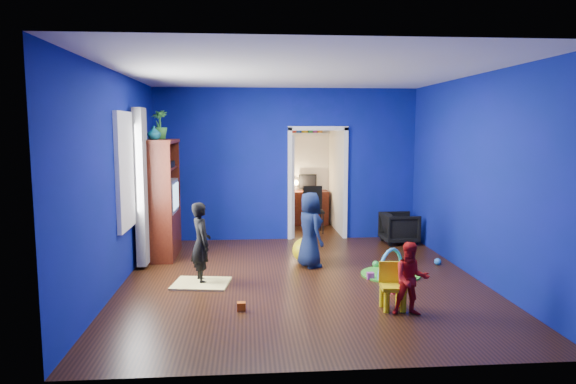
{
  "coord_description": "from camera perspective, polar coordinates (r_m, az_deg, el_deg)",
  "views": [
    {
      "loc": [
        -0.76,
        -7.03,
        2.15
      ],
      "look_at": [
        -0.16,
        0.4,
        1.21
      ],
      "focal_mm": 32.0,
      "sensor_mm": 36.0,
      "label": 1
    }
  ],
  "objects": [
    {
      "name": "desk_lamp",
      "position": [
        11.47,
        0.84,
        1.04
      ],
      "size": [
        0.14,
        0.14,
        0.14
      ],
      "primitive_type": "sphere",
      "color": "#FFD88C",
      "rests_on": "study_desk"
    },
    {
      "name": "kid_chair",
      "position": [
        6.31,
        11.59,
        -10.5
      ],
      "size": [
        0.3,
        0.3,
        0.5
      ],
      "primitive_type": "cube",
      "rotation": [
        0.0,
        0.0,
        -0.09
      ],
      "color": "yellow",
      "rests_on": "floor"
    },
    {
      "name": "play_mat",
      "position": [
        7.77,
        11.31,
        -8.96
      ],
      "size": [
        0.86,
        0.86,
        0.02
      ],
      "primitive_type": "cylinder",
      "color": "#449321",
      "rests_on": "floor"
    },
    {
      "name": "doorway",
      "position": [
        9.94,
        3.3,
        0.78
      ],
      "size": [
        1.16,
        0.1,
        2.1
      ],
      "primitive_type": "cube",
      "color": "white",
      "rests_on": "floor"
    },
    {
      "name": "wall_right",
      "position": [
        7.78,
        20.2,
        1.56
      ],
      "size": [
        0.02,
        5.5,
        2.9
      ],
      "primitive_type": "cube",
      "color": "navy",
      "rests_on": "floor"
    },
    {
      "name": "ceiling",
      "position": [
        7.12,
        1.61,
        13.21
      ],
      "size": [
        5.0,
        5.5,
        0.01
      ],
      "primitive_type": "cube",
      "color": "white",
      "rests_on": "wall_back"
    },
    {
      "name": "alcove",
      "position": [
        10.78,
        2.67,
        2.35
      ],
      "size": [
        1.0,
        1.75,
        2.5
      ],
      "primitive_type": null,
      "color": "silver",
      "rests_on": "floor"
    },
    {
      "name": "toy_1",
      "position": [
        8.5,
        16.31,
        -7.41
      ],
      "size": [
        0.11,
        0.11,
        0.11
      ],
      "primitive_type": "sphere",
      "color": "blue",
      "rests_on": "floor"
    },
    {
      "name": "yellow_blanket",
      "position": [
        7.28,
        -9.61,
        -9.99
      ],
      "size": [
        0.83,
        0.7,
        0.03
      ],
      "primitive_type": "cube",
      "rotation": [
        0.0,
        0.0,
        -0.14
      ],
      "color": "#F2E07A",
      "rests_on": "floor"
    },
    {
      "name": "toy_4",
      "position": [
        7.5,
        9.14,
        -9.19
      ],
      "size": [
        0.1,
        0.08,
        0.1
      ],
      "primitive_type": "cube",
      "color": "#BC469B",
      "rests_on": "floor"
    },
    {
      "name": "wall_left",
      "position": [
        7.28,
        -18.4,
        1.27
      ],
      "size": [
        0.02,
        5.5,
        2.9
      ],
      "primitive_type": "cube",
      "color": "navy",
      "rests_on": "floor"
    },
    {
      "name": "toy_2",
      "position": [
        6.23,
        -5.2,
        -12.55
      ],
      "size": [
        0.1,
        0.08,
        0.1
      ],
      "primitive_type": "cube",
      "color": "#E1570B",
      "rests_on": "floor"
    },
    {
      "name": "curtain",
      "position": [
        8.15,
        -15.96,
        0.53
      ],
      "size": [
        0.14,
        0.42,
        2.4
      ],
      "primitive_type": "cube",
      "color": "slate",
      "rests_on": "floor"
    },
    {
      "name": "floor",
      "position": [
        7.39,
        1.53,
        -9.75
      ],
      "size": [
        5.0,
        5.5,
        0.01
      ],
      "primitive_type": "cube",
      "color": "black",
      "rests_on": "ground"
    },
    {
      "name": "desk_monitor",
      "position": [
        11.56,
        2.19,
        1.18
      ],
      "size": [
        0.4,
        0.05,
        0.32
      ],
      "primitive_type": "cube",
      "color": "black",
      "rests_on": "study_desk"
    },
    {
      "name": "toy_arch",
      "position": [
        7.77,
        11.31,
        -8.9
      ],
      "size": [
        0.56,
        0.6,
        0.77
      ],
      "primitive_type": "torus",
      "rotation": [
        1.57,
        0.0,
        0.83
      ],
      "color": "#3F8CD8",
      "rests_on": "floor"
    },
    {
      "name": "crt_tv",
      "position": [
        8.78,
        -13.86,
        -0.45
      ],
      "size": [
        0.46,
        0.7,
        0.54
      ],
      "primitive_type": "cube",
      "color": "silver",
      "rests_on": "tv_armoire"
    },
    {
      "name": "study_desk",
      "position": [
        11.51,
        2.25,
        -1.73
      ],
      "size": [
        0.88,
        0.44,
        0.75
      ],
      "primitive_type": "cube",
      "color": "#3D140A",
      "rests_on": "floor"
    },
    {
      "name": "window_left",
      "position": [
        7.61,
        -17.7,
        2.29
      ],
      "size": [
        0.03,
        0.95,
        1.55
      ],
      "primitive_type": "cube",
      "color": "white",
      "rests_on": "wall_left"
    },
    {
      "name": "book_shelf",
      "position": [
        11.49,
        2.22,
        6.49
      ],
      "size": [
        0.88,
        0.24,
        0.04
      ],
      "primitive_type": "cube",
      "color": "white",
      "rests_on": "study_desk"
    },
    {
      "name": "tv_armoire",
      "position": [
        8.79,
        -14.11,
        -0.71
      ],
      "size": [
        0.58,
        1.14,
        1.96
      ],
      "primitive_type": "cube",
      "color": "#3B1909",
      "rests_on": "floor"
    },
    {
      "name": "toy_3",
      "position": [
        8.13,
        9.72,
        -7.88
      ],
      "size": [
        0.11,
        0.11,
        0.11
      ],
      "primitive_type": "sphere",
      "color": "green",
      "rests_on": "floor"
    },
    {
      "name": "wall_back",
      "position": [
        9.84,
        -0.15,
        3.07
      ],
      "size": [
        5.0,
        0.02,
        2.9
      ],
      "primitive_type": "cube",
      "color": "navy",
      "rests_on": "floor"
    },
    {
      "name": "child_black",
      "position": [
        7.24,
        -9.63,
        -5.58
      ],
      "size": [
        0.39,
        0.48,
        1.13
      ],
      "primitive_type": "imported",
      "rotation": [
        0.0,
        0.0,
        1.9
      ],
      "color": "black",
      "rests_on": "floor"
    },
    {
      "name": "armchair",
      "position": [
        9.84,
        12.27,
        -3.93
      ],
      "size": [
        0.66,
        0.65,
        0.58
      ],
      "primitive_type": "imported",
      "rotation": [
        0.0,
        0.0,
        1.62
      ],
      "color": "black",
      "rests_on": "floor"
    },
    {
      "name": "potted_plant",
      "position": [
        8.93,
        -14.12,
        7.27
      ],
      "size": [
        0.33,
        0.33,
        0.49
      ],
      "primitive_type": "imported",
      "rotation": [
        0.0,
        0.0,
        -0.26
      ],
      "color": "#31812F",
      "rests_on": "tv_armoire"
    },
    {
      "name": "toy_0",
      "position": [
        6.94,
        11.84,
        -10.61
      ],
      "size": [
        0.1,
        0.08,
        0.1
      ],
      "primitive_type": "cube",
      "color": "red",
      "rests_on": "floor"
    },
    {
      "name": "child_navy",
      "position": [
        7.95,
        2.44,
        -4.21
      ],
      "size": [
        0.55,
        0.66,
        1.17
      ],
      "primitive_type": "imported",
      "rotation": [
        0.0,
        0.0,
        1.92
      ],
      "color": "#0E1134",
      "rests_on": "floor"
    },
    {
      "name": "toddler_red",
      "position": [
        6.12,
        13.52,
        -9.38
      ],
      "size": [
        0.44,
        0.36,
        0.85
      ],
      "primitive_type": "imported",
      "rotation": [
        0.0,
        0.0,
        -0.09
      ],
      "color": "#AC1212",
      "rests_on": "floor"
    },
    {
      "name": "vase",
      "position": [
        8.42,
        -14.67,
        6.38
      ],
      "size": [
        0.27,
        0.27,
        0.22
      ],
      "primitive_type": "imported",
      "rotation": [
        0.0,
        0.0,
        0.32
      ],
      "color": "#0C5063",
      "rests_on": "tv_armoire"
    },
    {
      "name": "wall_front",
      "position": [
        4.41,
        5.4,
        -1.99
      ],
      "size": [
        5.0,
        0.02,
        2.9
      ],
      "primitive_type": "cube",
      "color": "navy",
      "rests_on": "floor"
    },
    {
      "name": "folding_chair",
      "position": [
        10.56,
        2.87,
        -2.07
      ],
      "size": [
        0.4,
        0.4,
        0.92
      ],
      "primitive_type": "cube",
      "color": "black",
      "rests_on": "floor"
    },
    {
      "name": "hopper_ball",
      "position": [
        8.27,
        1.87,
        -6.49
      ],
      "size": [
        0.4,
        0.4,
        0.4
      ],
      "primitive_type": "sphere",
      "color": "yellow",
      "rests_on": "floor"
    }
  ]
}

